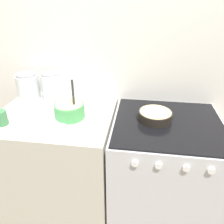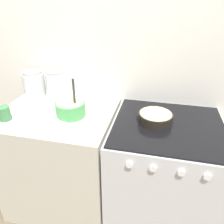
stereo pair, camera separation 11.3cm
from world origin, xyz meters
name	(u,v)px [view 1 (the left image)]	position (x,y,z in m)	size (l,w,h in m)	color
wall_back	(118,62)	(0.00, 0.72, 1.20)	(4.68, 0.05, 2.40)	white
countertop_cabinet	(61,162)	(-0.42, 0.35, 0.45)	(0.84, 0.69, 0.90)	beige
stove	(161,172)	(0.39, 0.35, 0.45)	(0.75, 0.71, 0.90)	silver
mixing_bowl	(70,110)	(-0.29, 0.32, 0.96)	(0.21, 0.21, 0.28)	#4CA559
baking_pan	(155,115)	(0.30, 0.37, 0.94)	(0.23, 0.23, 0.06)	black
storage_jar_left	(28,88)	(-0.72, 0.59, 0.99)	(0.18, 0.18, 0.21)	silver
storage_jar_middle	(52,88)	(-0.52, 0.59, 1.00)	(0.16, 0.16, 0.23)	silver
tin_can	(1,118)	(-0.71, 0.16, 0.95)	(0.08, 0.08, 0.10)	#3F7F4C
recipe_page	(49,127)	(-0.39, 0.17, 0.91)	(0.23, 0.30, 0.01)	white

